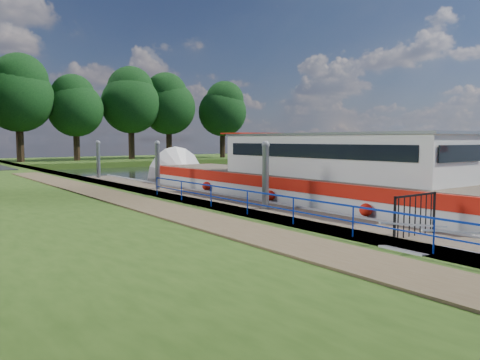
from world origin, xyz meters
TOP-DOWN VIEW (x-y plane):
  - bank_edge at (-2.55, 15.00)m, footprint 1.10×90.00m
  - far_bank at (12.00, 52.00)m, footprint 60.00×18.00m
  - footpath at (-4.40, 8.00)m, footprint 1.60×40.00m
  - blue_fence at (-2.75, 3.00)m, footprint 0.04×18.04m
  - pontoon at (0.00, 13.00)m, footprint 2.50×30.00m
  - mooring_piles at (0.00, 13.00)m, footprint 0.30×27.30m
  - gangway at (-1.85, 0.50)m, footprint 2.58×1.00m
  - gate_panel at (-0.00, 2.20)m, footprint 1.85×0.05m
  - barge at (3.60, 11.42)m, footprint 4.36×21.15m
  - horizon_trees at (-1.61, 48.68)m, footprint 54.38×10.03m

SIDE VIEW (x-z plane):
  - pontoon at x=0.00m, z-range -0.10..0.46m
  - far_bank at x=12.00m, z-range 0.00..0.60m
  - bank_edge at x=-2.55m, z-range 0.00..0.78m
  - gangway at x=-1.85m, z-range 0.16..1.09m
  - footpath at x=-4.40m, z-range 0.78..0.83m
  - barge at x=3.60m, z-range -1.30..3.48m
  - gate_panel at x=0.00m, z-range 0.57..1.72m
  - mooring_piles at x=0.00m, z-range -0.50..3.05m
  - blue_fence at x=-2.75m, z-range 0.95..1.67m
  - horizon_trees at x=-1.61m, z-range 1.51..14.38m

